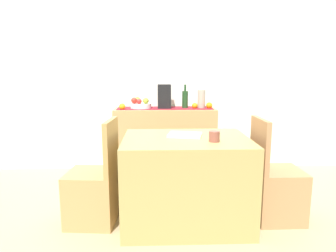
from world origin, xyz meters
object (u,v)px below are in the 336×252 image
object	(u,v)px
open_book	(185,135)
dining_table	(186,180)
chair_by_corner	(276,190)
wine_bottle	(185,99)
ceramic_vase	(201,99)
chair_near_window	(94,193)
sideboard_console	(165,141)
coffee_maker	(164,96)
fruit_bowl	(141,106)
coffee_cup	(214,136)

from	to	relation	value
open_book	dining_table	bearing A→B (deg)	-74.10
dining_table	chair_by_corner	bearing A→B (deg)	-0.01
wine_bottle	chair_by_corner	distance (m)	1.60
ceramic_vase	open_book	xyz separation A→B (m)	(-0.31, -1.19, -0.20)
chair_near_window	wine_bottle	bearing A→B (deg)	54.94
sideboard_console	dining_table	world-z (taller)	sideboard_console
sideboard_console	coffee_maker	distance (m)	0.56
coffee_maker	chair_near_window	distance (m)	1.59
fruit_bowl	dining_table	distance (m)	1.43
open_book	chair_near_window	distance (m)	0.93
coffee_maker	open_book	world-z (taller)	coffee_maker
wine_bottle	ceramic_vase	world-z (taller)	wine_bottle
fruit_bowl	coffee_cup	bearing A→B (deg)	-65.49
dining_table	open_book	size ratio (longest dim) A/B	3.76
chair_near_window	fruit_bowl	bearing A→B (deg)	74.61
coffee_maker	ceramic_vase	bearing A→B (deg)	0.00
fruit_bowl	ceramic_vase	world-z (taller)	ceramic_vase
sideboard_console	chair_by_corner	xyz separation A→B (m)	(0.93, -1.27, -0.15)
coffee_maker	coffee_cup	size ratio (longest dim) A/B	3.43
open_book	wine_bottle	bearing A→B (deg)	96.94
coffee_maker	dining_table	xyz separation A→B (m)	(0.15, -1.27, -0.61)
open_book	fruit_bowl	bearing A→B (deg)	122.13
coffee_maker	open_book	bearing A→B (deg)	-82.94
sideboard_console	dining_table	size ratio (longest dim) A/B	1.18
fruit_bowl	chair_by_corner	world-z (taller)	chair_by_corner
dining_table	chair_by_corner	distance (m)	0.80
fruit_bowl	dining_table	bearing A→B (deg)	-70.93
coffee_cup	chair_near_window	distance (m)	1.13
wine_bottle	coffee_maker	bearing A→B (deg)	-180.00
coffee_maker	chair_by_corner	distance (m)	1.74
wine_bottle	dining_table	distance (m)	1.40
chair_near_window	coffee_maker	bearing A→B (deg)	63.42
ceramic_vase	dining_table	size ratio (longest dim) A/B	0.21
fruit_bowl	ceramic_vase	distance (m)	0.75
wine_bottle	open_book	size ratio (longest dim) A/B	1.04
wine_bottle	chair_by_corner	world-z (taller)	wine_bottle
fruit_bowl	dining_table	size ratio (longest dim) A/B	0.24
ceramic_vase	coffee_cup	size ratio (longest dim) A/B	2.63
sideboard_console	coffee_cup	size ratio (longest dim) A/B	14.43
sideboard_console	chair_by_corner	distance (m)	1.58
sideboard_console	chair_near_window	size ratio (longest dim) A/B	1.38
chair_near_window	sideboard_console	bearing A→B (deg)	63.08
wine_bottle	fruit_bowl	bearing A→B (deg)	-180.00
dining_table	chair_near_window	size ratio (longest dim) A/B	1.17
coffee_cup	chair_by_corner	world-z (taller)	chair_by_corner
dining_table	chair_by_corner	size ratio (longest dim) A/B	1.17
ceramic_vase	coffee_cup	xyz separation A→B (m)	(-0.10, -1.42, -0.16)
coffee_maker	ceramic_vase	world-z (taller)	coffee_maker
coffee_cup	chair_by_corner	distance (m)	0.79
dining_table	coffee_maker	bearing A→B (deg)	96.86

